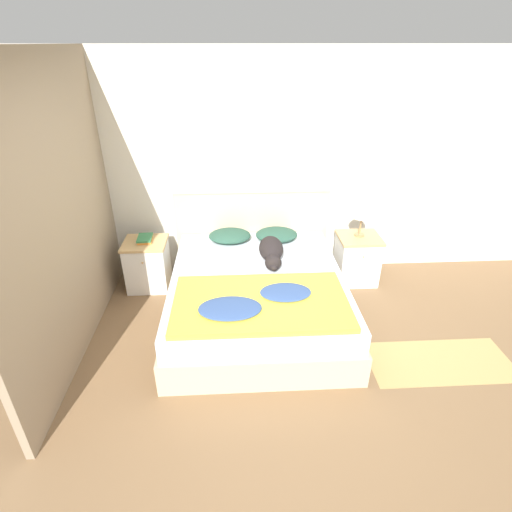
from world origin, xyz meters
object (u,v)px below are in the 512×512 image
(bed, at_px, (257,297))
(nightstand_right, at_px, (357,258))
(nightstand_left, at_px, (148,264))
(table_lamp, at_px, (362,213))
(pillow_left, at_px, (230,236))
(book_stack, at_px, (145,239))
(pillow_right, at_px, (277,235))
(dog, at_px, (271,251))

(bed, relative_size, nightstand_right, 3.48)
(nightstand_left, distance_m, table_lamp, 2.52)
(nightstand_right, distance_m, pillow_left, 1.53)
(book_stack, xyz_separation_m, table_lamp, (2.46, -0.01, 0.26))
(pillow_right, bearing_deg, pillow_left, 180.00)
(nightstand_right, xyz_separation_m, pillow_right, (-0.96, 0.07, 0.31))
(pillow_left, relative_size, dog, 0.75)
(dog, relative_size, book_stack, 2.65)
(nightstand_left, height_order, table_lamp, table_lamp)
(bed, distance_m, nightstand_right, 1.42)
(nightstand_right, relative_size, pillow_right, 1.21)
(nightstand_right, xyz_separation_m, dog, (-1.06, -0.41, 0.34))
(nightstand_left, relative_size, dog, 0.90)
(dog, bearing_deg, pillow_left, 132.52)
(nightstand_left, relative_size, table_lamp, 1.59)
(dog, bearing_deg, book_stack, 162.43)
(nightstand_right, bearing_deg, pillow_right, 175.95)
(nightstand_left, relative_size, book_stack, 2.39)
(nightstand_right, height_order, dog, dog)
(book_stack, bearing_deg, nightstand_left, -95.34)
(nightstand_left, height_order, pillow_left, pillow_left)
(nightstand_right, xyz_separation_m, table_lamp, (-0.00, 0.02, 0.57))
(pillow_left, xyz_separation_m, book_stack, (-0.96, -0.04, 0.01))
(bed, relative_size, dog, 3.15)
(nightstand_right, distance_m, dog, 1.19)
(nightstand_left, bearing_deg, pillow_right, 2.60)
(pillow_left, bearing_deg, dog, -47.48)
(dog, height_order, table_lamp, table_lamp)
(nightstand_right, bearing_deg, table_lamp, 90.00)
(book_stack, bearing_deg, dog, -17.57)
(pillow_right, height_order, book_stack, pillow_right)
(nightstand_right, bearing_deg, dog, -158.95)
(nightstand_right, distance_m, table_lamp, 0.57)
(bed, bearing_deg, pillow_left, 109.19)
(bed, distance_m, pillow_right, 0.89)
(bed, height_order, book_stack, book_stack)
(pillow_right, xyz_separation_m, book_stack, (-1.50, -0.04, 0.01))
(nightstand_right, bearing_deg, bed, -150.08)
(nightstand_left, distance_m, pillow_left, 1.01)
(bed, xyz_separation_m, pillow_right, (0.27, 0.78, 0.34))
(pillow_right, xyz_separation_m, dog, (-0.10, -0.48, 0.04))
(book_stack, distance_m, table_lamp, 2.47)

